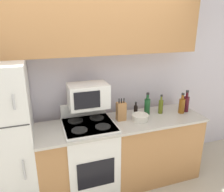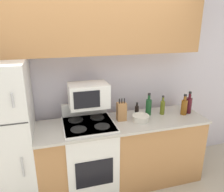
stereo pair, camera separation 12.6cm
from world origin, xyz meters
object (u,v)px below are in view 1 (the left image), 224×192
at_px(bottle_cooking_spray, 186,103).
at_px(bottle_soy_sauce, 136,110).
at_px(refrigerator, 3,140).
at_px(stove, 90,157).
at_px(knife_block, 121,111).
at_px(bowl, 140,117).
at_px(microwave, 88,96).
at_px(bottle_wine_green, 147,106).
at_px(bottle_olive_oil, 161,106).
at_px(bottle_wine_red, 186,103).
at_px(bottle_whiskey, 182,105).

bearing_deg(bottle_cooking_spray, bottle_soy_sauce, 177.36).
relative_size(refrigerator, stove, 1.55).
bearing_deg(knife_block, bottle_cooking_spray, 2.86).
bearing_deg(refrigerator, bowl, -4.72).
bearing_deg(bottle_soy_sauce, knife_block, -160.35).
xyz_separation_m(microwave, bottle_wine_green, (0.78, -0.03, -0.22)).
height_order(microwave, bottle_olive_oil, microwave).
bearing_deg(bottle_wine_red, microwave, 175.00).
height_order(refrigerator, bottle_olive_oil, refrigerator).
xyz_separation_m(bottle_wine_green, bottle_cooking_spray, (0.61, -0.01, -0.03)).
relative_size(bottle_whiskey, bottle_wine_red, 0.93).
height_order(bottle_olive_oil, bottle_whiskey, bottle_whiskey).
bearing_deg(bottle_wine_red, bottle_soy_sauce, 171.00).
height_order(refrigerator, bottle_wine_red, refrigerator).
height_order(knife_block, bowl, knife_block).
xyz_separation_m(stove, bottle_cooking_spray, (1.43, 0.09, 0.51)).
height_order(stove, bottle_olive_oil, bottle_olive_oil).
bearing_deg(bottle_cooking_spray, knife_block, -177.14).
bearing_deg(bowl, bottle_soy_sauce, 83.24).
bearing_deg(bottle_whiskey, knife_block, 176.39).
relative_size(bowl, bottle_soy_sauce, 1.19).
bearing_deg(bottle_wine_red, refrigerator, 178.39).
bearing_deg(refrigerator, microwave, 3.04).
relative_size(stove, bottle_wine_green, 3.68).
bearing_deg(bottle_wine_red, bottle_wine_green, 171.12).
xyz_separation_m(bottle_soy_sauce, bottle_whiskey, (0.61, -0.14, 0.04)).
xyz_separation_m(bottle_cooking_spray, bottle_wine_red, (-0.06, -0.08, 0.03)).
distance_m(bottle_soy_sauce, bottle_cooking_spray, 0.77).
bearing_deg(bottle_wine_green, knife_block, -171.29).
height_order(microwave, bottle_soy_sauce, microwave).
height_order(stove, bottle_whiskey, bottle_whiskey).
distance_m(refrigerator, knife_block, 1.38).
xyz_separation_m(bowl, bottle_soy_sauce, (0.02, 0.18, 0.03)).
relative_size(knife_block, bowl, 1.36).
distance_m(bottle_olive_oil, bottle_soy_sauce, 0.35).
height_order(refrigerator, bottle_wine_green, refrigerator).
relative_size(bowl, bottle_cooking_spray, 0.97).
relative_size(stove, bottle_olive_oil, 4.24).
bearing_deg(knife_block, bottle_soy_sauce, 19.65).
relative_size(knife_block, bottle_wine_red, 0.97).
xyz_separation_m(bowl, bottle_olive_oil, (0.36, 0.12, 0.06)).
relative_size(microwave, bottle_whiskey, 1.68).
relative_size(microwave, bottle_wine_red, 1.57).
distance_m(bottle_olive_oil, bottle_cooking_spray, 0.43).
height_order(refrigerator, bottle_whiskey, refrigerator).
xyz_separation_m(refrigerator, bottle_wine_red, (2.31, -0.07, 0.17)).
bearing_deg(bottle_wine_green, refrigerator, -179.32).
xyz_separation_m(bottle_whiskey, bottle_wine_red, (0.09, 0.03, 0.01)).
xyz_separation_m(bottle_soy_sauce, bottle_wine_green, (0.15, -0.03, 0.05)).
xyz_separation_m(refrigerator, knife_block, (1.36, -0.04, 0.17)).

